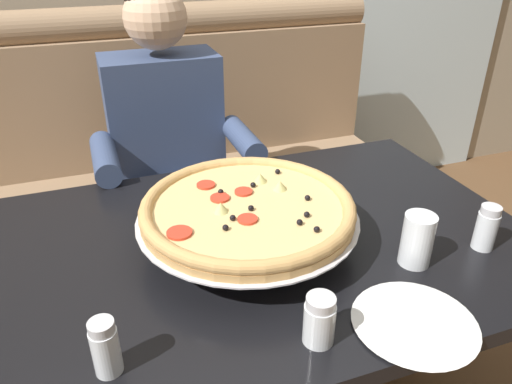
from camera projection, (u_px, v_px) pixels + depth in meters
booth_bench at (184, 189)px, 2.12m from camera, size 1.87×0.78×1.13m
dining_table at (255, 267)px, 1.24m from camera, size 1.38×0.90×0.72m
diner_main at (172, 150)px, 1.72m from camera, size 0.54×0.64×1.27m
pizza at (248, 209)px, 1.14m from camera, size 0.53×0.53×0.13m
shaker_pepper_flakes at (486, 230)px, 1.16m from camera, size 0.05×0.05×0.11m
shaker_parmesan at (106, 351)px, 0.83m from camera, size 0.05×0.05×0.11m
shaker_oregano at (322, 322)px, 0.90m from camera, size 0.06×0.06×0.10m
plate_near_left at (415, 320)px, 0.95m from camera, size 0.25×0.25×0.02m
drinking_glass at (417, 243)px, 1.10m from camera, size 0.07×0.07×0.13m
patio_chair at (329, 64)px, 3.54m from camera, size 0.43×0.43×0.86m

